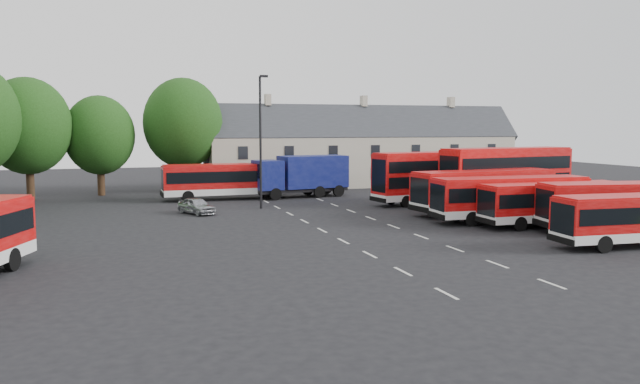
{
  "coord_description": "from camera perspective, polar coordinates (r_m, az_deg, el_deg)",
  "views": [
    {
      "loc": [
        -12.2,
        -35.52,
        6.62
      ],
      "look_at": [
        0.66,
        4.5,
        2.2
      ],
      "focal_mm": 35.0,
      "sensor_mm": 36.0,
      "label": 1
    }
  ],
  "objects": [
    {
      "name": "lamppost",
      "position": [
        50.39,
        -5.44,
        4.95
      ],
      "size": [
        0.74,
        0.3,
        10.71
      ],
      "rotation": [
        0.0,
        0.0,
        -0.05
      ],
      "color": "black",
      "rests_on": "ground"
    },
    {
      "name": "box_truck",
      "position": [
        58.62,
        -1.65,
        1.65
      ],
      "size": [
        9.19,
        4.11,
        3.88
      ],
      "rotation": [
        0.0,
        0.0,
        0.16
      ],
      "color": "black",
      "rests_on": "ground"
    },
    {
      "name": "bus_row_b",
      "position": [
        43.57,
        26.26,
        -0.86
      ],
      "size": [
        11.36,
        4.29,
        3.14
      ],
      "rotation": [
        0.0,
        0.0,
        -0.16
      ],
      "color": "silver",
      "rests_on": "ground"
    },
    {
      "name": "bus_row_d",
      "position": [
        45.28,
        17.0,
        -0.26
      ],
      "size": [
        11.2,
        3.09,
        3.14
      ],
      "rotation": [
        0.0,
        0.0,
        -0.05
      ],
      "color": "silver",
      "rests_on": "ground"
    },
    {
      "name": "bus_dd_south",
      "position": [
        53.85,
        16.69,
        1.66
      ],
      "size": [
        12.17,
        4.43,
        4.88
      ],
      "rotation": [
        0.0,
        0.0,
        0.15
      ],
      "color": "silver",
      "rests_on": "ground"
    },
    {
      "name": "bus_north",
      "position": [
        57.36,
        -8.53,
        1.26
      ],
      "size": [
        11.5,
        2.93,
        3.23
      ],
      "rotation": [
        0.0,
        0.0,
        0.02
      ],
      "color": "silver",
      "rests_on": "ground"
    },
    {
      "name": "bus_dd_north",
      "position": [
        54.39,
        10.25,
        1.6
      ],
      "size": [
        11.09,
        4.02,
        4.45
      ],
      "rotation": [
        0.0,
        0.0,
        0.15
      ],
      "color": "silver",
      "rests_on": "ground"
    },
    {
      "name": "terrace_houses",
      "position": [
        70.62,
        3.98,
        3.75
      ],
      "size": [
        35.7,
        7.13,
        10.06
      ],
      "color": "beige",
      "rests_on": "ground"
    },
    {
      "name": "bus_row_e",
      "position": [
        49.11,
        14.76,
        0.39
      ],
      "size": [
        11.94,
        4.0,
        3.31
      ],
      "rotation": [
        0.0,
        0.0,
        0.12
      ],
      "color": "silver",
      "rests_on": "ground"
    },
    {
      "name": "treeline",
      "position": [
        55.54,
        -26.79,
        5.43
      ],
      "size": [
        29.92,
        32.59,
        12.01
      ],
      "color": "black",
      "rests_on": "ground"
    },
    {
      "name": "ground",
      "position": [
        38.13,
        1.12,
        -4.0
      ],
      "size": [
        140.0,
        140.0,
        0.0
      ],
      "primitive_type": "plane",
      "color": "black",
      "rests_on": "ground"
    },
    {
      "name": "bus_row_c",
      "position": [
        44.24,
        20.53,
        -0.72
      ],
      "size": [
        10.24,
        2.4,
        2.89
      ],
      "rotation": [
        0.0,
        0.0,
        -0.0
      ],
      "color": "silver",
      "rests_on": "ground"
    },
    {
      "name": "silver_car",
      "position": [
        48.29,
        -11.22,
        -1.24
      ],
      "size": [
        2.92,
        3.98,
        1.26
      ],
      "primitive_type": "imported",
      "rotation": [
        0.0,
        0.0,
        0.44
      ],
      "color": "#9FA1A6",
      "rests_on": "ground"
    },
    {
      "name": "lane_markings",
      "position": [
        40.83,
        3.54,
        -3.33
      ],
      "size": [
        5.15,
        33.8,
        0.01
      ],
      "color": "beige",
      "rests_on": "ground"
    }
  ]
}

